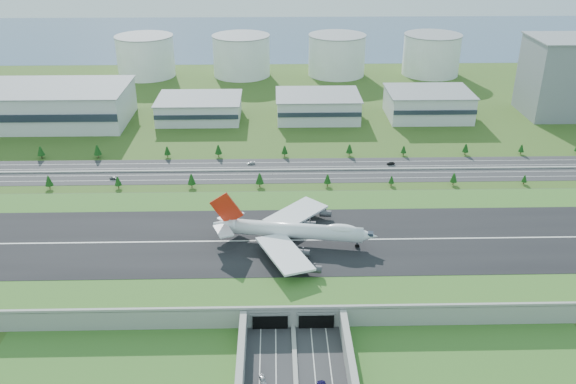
{
  "coord_description": "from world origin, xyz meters",
  "views": [
    {
      "loc": [
        -6.15,
        -231.46,
        143.41
      ],
      "look_at": [
        0.05,
        35.0,
        14.95
      ],
      "focal_mm": 38.0,
      "sensor_mm": 36.0,
      "label": 1
    }
  ],
  "objects_px": {
    "car_0": "(263,380)",
    "car_5": "(391,163)",
    "boeing_747": "(294,230)",
    "office_tower": "(560,77)",
    "car_7": "(251,163)",
    "car_4": "(114,178)",
    "fuel_tank_a": "(146,56)"
  },
  "relations": [
    {
      "from": "car_0",
      "to": "car_5",
      "type": "bearing_deg",
      "value": 54.2
    },
    {
      "from": "car_0",
      "to": "boeing_747",
      "type": "bearing_deg",
      "value": 67.09
    },
    {
      "from": "office_tower",
      "to": "car_7",
      "type": "relative_size",
      "value": 11.19
    },
    {
      "from": "car_4",
      "to": "car_5",
      "type": "bearing_deg",
      "value": -74.07
    },
    {
      "from": "car_5",
      "to": "car_7",
      "type": "bearing_deg",
      "value": -114.08
    },
    {
      "from": "fuel_tank_a",
      "to": "car_7",
      "type": "relative_size",
      "value": 10.17
    },
    {
      "from": "office_tower",
      "to": "car_7",
      "type": "xyz_separation_m",
      "value": [
        -220.57,
        -90.09,
        -26.67
      ]
    },
    {
      "from": "car_5",
      "to": "car_7",
      "type": "distance_m",
      "value": 83.68
    },
    {
      "from": "office_tower",
      "to": "car_5",
      "type": "relative_size",
      "value": 11.47
    },
    {
      "from": "fuel_tank_a",
      "to": "car_5",
      "type": "distance_m",
      "value": 277.6
    },
    {
      "from": "office_tower",
      "to": "boeing_747",
      "type": "bearing_deg",
      "value": -135.18
    },
    {
      "from": "boeing_747",
      "to": "fuel_tank_a",
      "type": "bearing_deg",
      "value": 120.97
    },
    {
      "from": "fuel_tank_a",
      "to": "car_4",
      "type": "distance_m",
      "value": 227.06
    },
    {
      "from": "boeing_747",
      "to": "car_0",
      "type": "bearing_deg",
      "value": -89.78
    },
    {
      "from": "car_4",
      "to": "office_tower",
      "type": "bearing_deg",
      "value": -59.87
    },
    {
      "from": "car_0",
      "to": "car_7",
      "type": "relative_size",
      "value": 1.0
    },
    {
      "from": "boeing_747",
      "to": "car_4",
      "type": "xyz_separation_m",
      "value": [
        -99.28,
        86.66,
        -13.44
      ]
    },
    {
      "from": "car_4",
      "to": "car_7",
      "type": "xyz_separation_m",
      "value": [
        76.91,
        20.24,
        -0.1
      ]
    },
    {
      "from": "fuel_tank_a",
      "to": "car_0",
      "type": "height_order",
      "value": "fuel_tank_a"
    },
    {
      "from": "car_0",
      "to": "car_4",
      "type": "xyz_separation_m",
      "value": [
        -86.65,
        162.74,
        -0.02
      ]
    },
    {
      "from": "boeing_747",
      "to": "car_7",
      "type": "bearing_deg",
      "value": 111.46
    },
    {
      "from": "fuel_tank_a",
      "to": "car_5",
      "type": "relative_size",
      "value": 10.43
    },
    {
      "from": "office_tower",
      "to": "car_7",
      "type": "height_order",
      "value": "office_tower"
    },
    {
      "from": "car_4",
      "to": "car_5",
      "type": "xyz_separation_m",
      "value": [
        160.54,
        17.3,
        -0.02
      ]
    },
    {
      "from": "fuel_tank_a",
      "to": "car_5",
      "type": "height_order",
      "value": "fuel_tank_a"
    },
    {
      "from": "car_4",
      "to": "car_5",
      "type": "height_order",
      "value": "car_4"
    },
    {
      "from": "fuel_tank_a",
      "to": "boeing_747",
      "type": "height_order",
      "value": "fuel_tank_a"
    },
    {
      "from": "boeing_747",
      "to": "car_0",
      "type": "distance_m",
      "value": 78.28
    },
    {
      "from": "office_tower",
      "to": "car_0",
      "type": "height_order",
      "value": "office_tower"
    },
    {
      "from": "car_4",
      "to": "car_5",
      "type": "distance_m",
      "value": 161.47
    },
    {
      "from": "fuel_tank_a",
      "to": "car_7",
      "type": "bearing_deg",
      "value": -64.14
    },
    {
      "from": "car_0",
      "to": "office_tower",
      "type": "bearing_deg",
      "value": 38.84
    }
  ]
}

